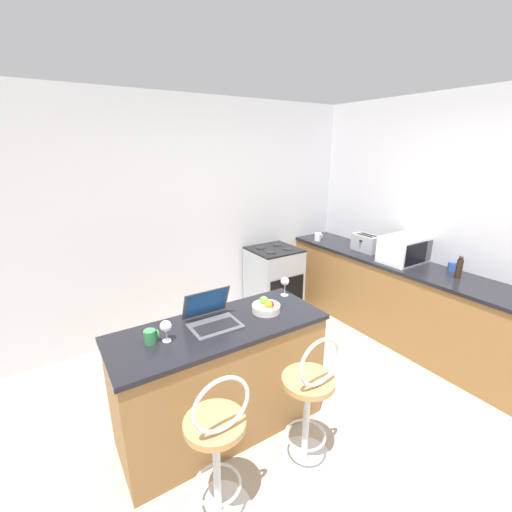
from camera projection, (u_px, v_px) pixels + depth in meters
The scene contains 17 objects.
ground_plane at pixel (341, 462), 2.36m from camera, with size 20.00×20.00×0.00m, color gray.
wall_back at pixel (195, 218), 3.87m from camera, with size 12.00×0.06×2.60m.
breakfast_bar at pixel (222, 378), 2.53m from camera, with size 1.52×0.60×0.88m.
counter_right at pixel (394, 298), 3.86m from camera, with size 0.58×2.88×0.88m.
bar_stool_near at pixel (217, 453), 1.87m from camera, with size 0.40×0.40×1.01m.
bar_stool_far at pixel (309, 406), 2.21m from camera, with size 0.40×0.40×1.01m.
laptop at pixel (211, 315), 2.41m from camera, with size 0.34×0.31×0.24m.
microwave at pixel (404, 249), 3.67m from camera, with size 0.49×0.35×0.28m.
toaster at pixel (366, 243), 4.06m from camera, with size 0.19×0.32×0.20m.
stove_range at pixel (274, 282), 4.32m from camera, with size 0.57×0.57×0.89m.
mug_blue at pixel (452, 266), 3.43m from camera, with size 0.10×0.08×0.09m.
wine_glass_short at pixel (285, 282), 2.84m from camera, with size 0.07×0.07×0.16m.
mug_green at pixel (151, 337), 2.16m from camera, with size 0.09×0.07×0.09m.
mug_white at pixel (318, 237), 4.53m from camera, with size 0.10×0.08×0.10m.
fruit_bowl at pixel (266, 307), 2.58m from camera, with size 0.21×0.21×0.11m.
wine_glass_tall at pixel (166, 327), 2.17m from camera, with size 0.07×0.07×0.14m.
pepper_mill at pixel (459, 268), 3.22m from camera, with size 0.06×0.06×0.22m.
Camera 1 is at (-1.47, -1.21, 2.08)m, focal length 24.00 mm.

